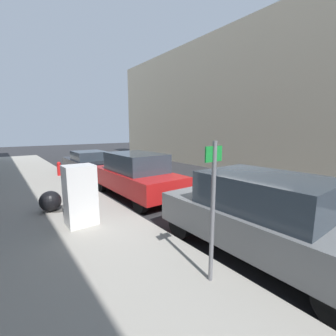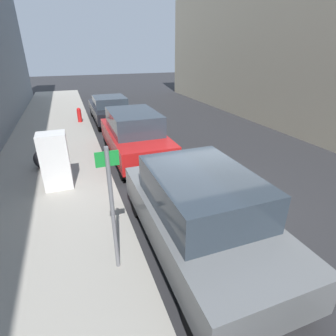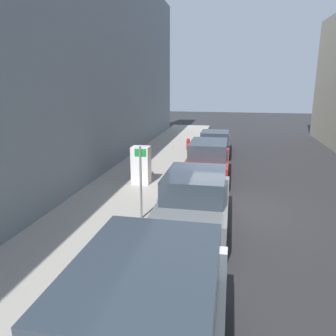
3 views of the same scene
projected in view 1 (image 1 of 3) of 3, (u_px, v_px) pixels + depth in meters
name	position (u px, v px, depth m)	size (l,w,h in m)	color
ground_plane	(227.00, 221.00, 6.61)	(80.00, 80.00, 0.00)	#28282B
sidewalk_slab	(97.00, 266.00, 4.27)	(3.66, 44.00, 0.17)	#9E998E
building_facade_across	(335.00, 90.00, 10.39)	(1.74, 37.40, 8.96)	beige
discarded_refrigerator	(80.00, 195.00, 5.84)	(0.74, 0.62, 1.58)	white
manhole_cover	(60.00, 209.00, 7.11)	(0.70, 0.70, 0.02)	#47443F
street_sign_post	(213.00, 205.00, 3.53)	(0.36, 0.07, 2.31)	slate
fire_hydrant	(59.00, 168.00, 12.31)	(0.22, 0.22, 0.76)	red
trash_bag	(50.00, 201.00, 6.87)	(0.63, 0.63, 0.63)	black
parked_suv_gray	(263.00, 215.00, 4.68)	(1.99, 4.46, 1.74)	slate
parked_suv_red	(136.00, 175.00, 8.88)	(1.85, 4.50, 1.75)	red
parked_sedan_dark	(89.00, 162.00, 13.40)	(1.88, 4.62, 1.42)	black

